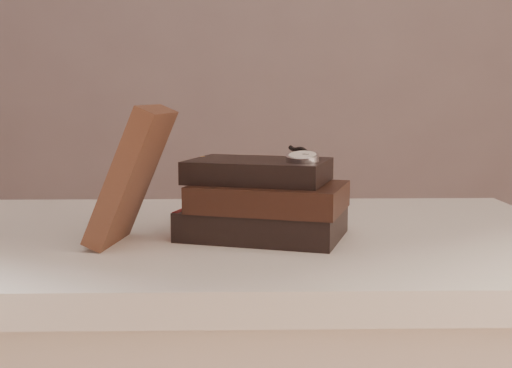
{
  "coord_description": "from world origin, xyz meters",
  "views": [
    {
      "loc": [
        0.01,
        -0.6,
        0.95
      ],
      "look_at": [
        0.03,
        0.31,
        0.82
      ],
      "focal_mm": 46.14,
      "sensor_mm": 36.0,
      "label": 1
    }
  ],
  "objects": [
    {
      "name": "table",
      "position": [
        0.0,
        0.35,
        0.66
      ],
      "size": [
        1.0,
        0.6,
        0.75
      ],
      "color": "silver",
      "rests_on": "ground"
    },
    {
      "name": "book_stack",
      "position": [
        0.04,
        0.31,
        0.8
      ],
      "size": [
        0.25,
        0.21,
        0.11
      ],
      "color": "black",
      "rests_on": "table"
    },
    {
      "name": "journal",
      "position": [
        -0.13,
        0.27,
        0.84
      ],
      "size": [
        0.12,
        0.13,
        0.19
      ],
      "primitive_type": "cube",
      "rotation": [
        0.0,
        0.41,
        -0.16
      ],
      "color": "#3D2117",
      "rests_on": "table"
    },
    {
      "name": "pocket_watch",
      "position": [
        0.09,
        0.29,
        0.87
      ],
      "size": [
        0.06,
        0.15,
        0.02
      ],
      "color": "silver",
      "rests_on": "book_stack"
    },
    {
      "name": "eyeglasses",
      "position": [
        -0.01,
        0.4,
        0.81
      ],
      "size": [
        0.12,
        0.13,
        0.04
      ],
      "color": "silver",
      "rests_on": "book_stack"
    }
  ]
}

